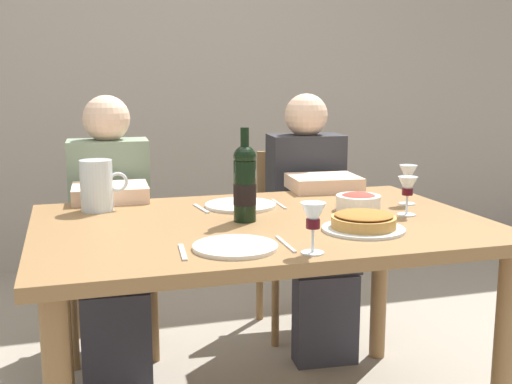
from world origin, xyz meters
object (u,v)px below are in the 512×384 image
object	(u,v)px
dining_table	(262,247)
dinner_plate_left_setting	(241,205)
water_pitcher	(97,188)
wine_glass_left_diner	(408,188)
chair_left	(111,240)
wine_glass_centre	(408,176)
wine_bottle	(245,183)
diner_right	(312,214)
chair_right	(297,228)
salad_bowl	(358,201)
baked_tart	(364,222)
wine_glass_right_diner	(313,218)
dinner_plate_right_setting	(235,247)
diner_left	(111,226)

from	to	relation	value
dining_table	dinner_plate_left_setting	size ratio (longest dim) A/B	5.66
water_pitcher	wine_glass_left_diner	xyz separation A→B (m)	(1.03, -0.39, 0.01)
chair_left	wine_glass_centre	bearing A→B (deg)	145.57
wine_bottle	dining_table	bearing A→B (deg)	-12.27
wine_glass_centre	diner_right	distance (m)	0.62
dinner_plate_left_setting	chair_right	bearing A→B (deg)	54.30
salad_bowl	wine_glass_centre	distance (m)	0.24
dinner_plate_left_setting	dining_table	bearing A→B (deg)	-88.16
salad_bowl	dinner_plate_left_setting	distance (m)	0.43
water_pitcher	baked_tart	xyz separation A→B (m)	(0.79, -0.55, -0.05)
wine_glass_centre	chair_right	world-z (taller)	wine_glass_centre
baked_tart	wine_glass_left_diner	bearing A→B (deg)	33.52
baked_tart	wine_glass_centre	bearing A→B (deg)	44.11
wine_bottle	dinner_plate_left_setting	xyz separation A→B (m)	(0.05, 0.23, -0.12)
dining_table	wine_glass_right_diner	bearing A→B (deg)	-87.73
dinner_plate_right_setting	diner_left	world-z (taller)	diner_left
dining_table	water_pitcher	size ratio (longest dim) A/B	8.14
wine_glass_right_diner	dinner_plate_right_setting	xyz separation A→B (m)	(-0.19, 0.11, -0.09)
chair_left	wine_glass_right_diner	bearing A→B (deg)	111.91
wine_glass_left_diner	chair_left	world-z (taller)	wine_glass_left_diner
baked_tart	dinner_plate_left_setting	bearing A→B (deg)	120.44
wine_glass_right_diner	salad_bowl	bearing A→B (deg)	52.64
wine_glass_right_diner	chair_right	distance (m)	1.43
diner_left	diner_right	world-z (taller)	same
wine_glass_centre	dinner_plate_left_setting	distance (m)	0.64
wine_glass_left_diner	dinner_plate_left_setting	xyz separation A→B (m)	(-0.52, 0.30, -0.09)
dinner_plate_right_setting	dining_table	bearing A→B (deg)	60.81
wine_bottle	wine_glass_centre	size ratio (longest dim) A/B	2.10
chair_left	salad_bowl	bearing A→B (deg)	136.90
diner_right	chair_right	bearing A→B (deg)	-89.21
dinner_plate_left_setting	dinner_plate_right_setting	distance (m)	0.58
baked_tart	chair_left	bearing A→B (deg)	122.08
salad_bowl	dinner_plate_right_setting	bearing A→B (deg)	-146.21
water_pitcher	baked_tart	distance (m)	0.96
wine_glass_centre	chair_left	xyz separation A→B (m)	(-1.06, 0.80, -0.37)
diner_right	wine_glass_left_diner	bearing A→B (deg)	100.25
dinner_plate_left_setting	chair_left	size ratio (longest dim) A/B	0.30
baked_tart	diner_left	bearing A→B (deg)	128.72
diner_right	dinner_plate_left_setting	bearing A→B (deg)	47.13
dinner_plate_left_setting	diner_right	world-z (taller)	diner_right
water_pitcher	wine_glass_left_diner	size ratio (longest dim) A/B	1.35
salad_bowl	diner_right	size ratio (longest dim) A/B	0.14
baked_tart	wine_glass_right_diner	bearing A→B (deg)	-141.64
chair_right	wine_glass_left_diner	bearing A→B (deg)	97.91
dinner_plate_right_setting	diner_left	xyz separation A→B (m)	(-0.28, 0.99, -0.15)
dinner_plate_right_setting	baked_tart	bearing A→B (deg)	11.68
wine_bottle	dinner_plate_left_setting	size ratio (longest dim) A/B	1.19
chair_left	baked_tart	bearing A→B (deg)	124.86
dinner_plate_right_setting	chair_left	bearing A→B (deg)	102.45
diner_left	dinner_plate_left_setting	bearing A→B (deg)	138.68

